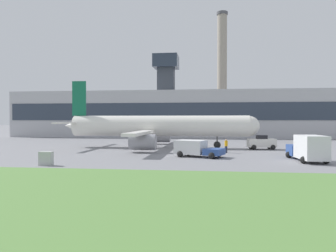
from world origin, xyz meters
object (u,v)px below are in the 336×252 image
object	(u,v)px
airplane	(156,127)
baggage_truck	(196,148)
pushback_tug	(262,143)
fuel_truck	(308,148)
ground_crew_person	(226,146)

from	to	relation	value
airplane	baggage_truck	xyz separation A→B (m)	(6.22, -11.10, -2.11)
airplane	baggage_truck	distance (m)	12.90
airplane	pushback_tug	xyz separation A→B (m)	(14.89, -0.68, -2.15)
fuel_truck	ground_crew_person	world-z (taller)	fuel_truck
baggage_truck	fuel_truck	size ratio (longest dim) A/B	0.86
fuel_truck	baggage_truck	bearing A→B (deg)	166.64
pushback_tug	airplane	bearing A→B (deg)	177.40
pushback_tug	baggage_truck	bearing A→B (deg)	-129.73
airplane	pushback_tug	bearing A→B (deg)	-2.60
airplane	baggage_truck	world-z (taller)	airplane
baggage_truck	ground_crew_person	world-z (taller)	baggage_truck
airplane	pushback_tug	size ratio (longest dim) A/B	7.29
ground_crew_person	airplane	bearing A→B (deg)	147.03
baggage_truck	fuel_truck	bearing A→B (deg)	-13.36
fuel_truck	pushback_tug	bearing A→B (deg)	100.49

